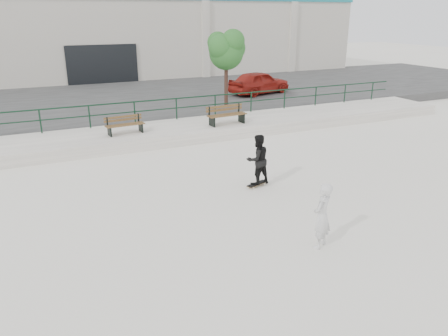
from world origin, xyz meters
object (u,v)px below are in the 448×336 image
tree (227,49)px  red_car (259,82)px  bench_left (125,125)px  skateboard (257,184)px  standing_skater (258,160)px  seated_skater (322,216)px  bench_right (226,115)px

tree → red_car: size_ratio=0.97×
bench_left → skateboard: 7.06m
tree → standing_skater: tree is taller
red_car → standing_skater: bearing=135.7°
tree → red_car: (3.45, 2.52, -2.31)m
tree → seated_skater: (-4.15, -14.05, -2.72)m
bench_right → skateboard: 6.48m
tree → bench_right: bearing=-115.3°
tree → skateboard: tree is taller
bench_left → bench_right: 4.57m
bench_left → tree: (6.39, 3.57, 2.65)m
tree → red_car: 4.86m
skateboard → seated_skater: seated_skater is taller
skateboard → standing_skater: bearing=56.6°
standing_skater → seated_skater: size_ratio=1.00×
tree → red_car: bearing=36.2°
bench_right → standing_skater: standing_skater is taller
red_car → bench_right: bearing=125.6°
red_car → skateboard: red_car is taller
bench_right → seated_skater: (-2.33, -10.20, -0.11)m
red_car → skateboard: 14.46m
red_car → seated_skater: bearing=140.5°
bench_left → seated_skater: bearing=-83.1°
bench_left → bench_right: size_ratio=0.88×
bench_left → bench_right: bench_right is taller
skateboard → bench_right: bearing=54.3°
skateboard → bench_left: bearing=93.8°
tree → seated_skater: size_ratio=2.50×
bench_right → standing_skater: (-1.81, -6.17, -0.02)m
skateboard → standing_skater: (0.00, 0.00, 0.83)m
tree → seated_skater: tree is taller
red_car → tree: bearing=111.4°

